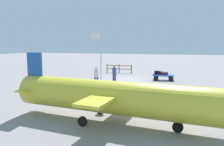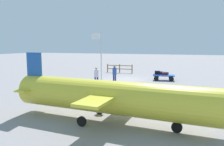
{
  "view_description": "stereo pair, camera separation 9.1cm",
  "coord_description": "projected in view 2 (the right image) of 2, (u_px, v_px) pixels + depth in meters",
  "views": [
    {
      "loc": [
        -5.55,
        21.37,
        3.53
      ],
      "look_at": [
        -0.52,
        6.0,
        1.43
      ],
      "focal_mm": 35.07,
      "sensor_mm": 36.0,
      "label": 1
    },
    {
      "loc": [
        -5.63,
        21.34,
        3.53
      ],
      "look_at": [
        -0.52,
        6.0,
        1.43
      ],
      "focal_mm": 35.07,
      "sensor_mm": 36.0,
      "label": 2
    }
  ],
  "objects": [
    {
      "name": "wooden_fence",
      "position": [
        120.0,
        68.0,
        27.58
      ],
      "size": [
        3.32,
        0.19,
        1.08
      ],
      "color": "brown",
      "rests_on": "ground"
    },
    {
      "name": "flagpole",
      "position": [
        100.0,
        52.0,
        21.14
      ],
      "size": [
        1.04,
        0.1,
        4.7
      ],
      "color": "silver",
      "rests_on": "ground"
    },
    {
      "name": "suitcase_maroon",
      "position": [
        157.0,
        73.0,
        22.02
      ],
      "size": [
        0.52,
        0.36,
        0.36
      ],
      "color": "black",
      "rests_on": "luggage_cart"
    },
    {
      "name": "worker_trailing",
      "position": [
        96.0,
        75.0,
        18.72
      ],
      "size": [
        0.49,
        0.49,
        1.61
      ],
      "color": "navy",
      "rests_on": "ground"
    },
    {
      "name": "ground_plane",
      "position": [
        126.0,
        79.0,
        22.3
      ],
      "size": [
        120.0,
        120.0,
        0.0
      ],
      "primitive_type": "plane",
      "color": "gray"
    },
    {
      "name": "airplane_near",
      "position": [
        116.0,
        98.0,
        9.71
      ],
      "size": [
        10.11,
        4.64,
        3.13
      ],
      "color": "gold",
      "rests_on": "ground"
    },
    {
      "name": "luggage_cart",
      "position": [
        164.0,
        76.0,
        21.73
      ],
      "size": [
        2.14,
        1.35,
        0.55
      ],
      "color": "#1044AB",
      "rests_on": "ground"
    },
    {
      "name": "worker_lead",
      "position": [
        115.0,
        73.0,
        19.5
      ],
      "size": [
        0.47,
        0.47,
        1.68
      ],
      "color": "navy",
      "rests_on": "ground"
    },
    {
      "name": "suitcase_navy",
      "position": [
        160.0,
        73.0,
        22.08
      ],
      "size": [
        0.58,
        0.46,
        0.3
      ],
      "color": "navy",
      "rests_on": "luggage_cart"
    },
    {
      "name": "suitcase_olive",
      "position": [
        165.0,
        73.0,
        21.81
      ],
      "size": [
        0.62,
        0.48,
        0.26
      ],
      "color": "navy",
      "rests_on": "luggage_cart"
    },
    {
      "name": "suitcase_tan",
      "position": [
        164.0,
        74.0,
        21.7
      ],
      "size": [
        0.54,
        0.44,
        0.25
      ],
      "color": "maroon",
      "rests_on": "luggage_cart"
    }
  ]
}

